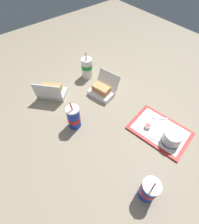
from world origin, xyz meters
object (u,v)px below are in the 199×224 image
at_px(clamshell_sandwich_front, 52,91).
at_px(clamshell_sandwich_corner, 102,90).
at_px(soda_cup_corner, 74,117).
at_px(soda_cup_back, 149,190).
at_px(food_tray, 160,131).
at_px(ketchup_cup, 148,126).
at_px(plastic_fork, 160,118).
at_px(soda_cup_front, 87,68).
at_px(cake_container, 172,138).

distance_m(clamshell_sandwich_front, clamshell_sandwich_corner, 0.38).
height_order(soda_cup_corner, soda_cup_back, soda_cup_corner).
relative_size(food_tray, ketchup_cup, 10.21).
distance_m(plastic_fork, soda_cup_front, 0.70).
relative_size(ketchup_cup, plastic_fork, 0.36).
bearing_deg(ketchup_cup, soda_cup_front, 178.61).
bearing_deg(clamshell_sandwich_corner, soda_cup_back, -22.32).
bearing_deg(soda_cup_front, cake_container, 1.00).
bearing_deg(soda_cup_corner, clamshell_sandwich_front, 176.21).
xyz_separation_m(plastic_fork, soda_cup_front, (-0.69, -0.10, 0.07)).
xyz_separation_m(ketchup_cup, soda_cup_back, (0.27, -0.32, 0.05)).
height_order(clamshell_sandwich_front, soda_cup_back, soda_cup_back).
bearing_deg(clamshell_sandwich_front, ketchup_cup, 26.43).
relative_size(clamshell_sandwich_front, soda_cup_back, 1.18).
distance_m(clamshell_sandwich_corner, soda_cup_back, 0.76).
distance_m(food_tray, soda_cup_back, 0.42).
bearing_deg(soda_cup_front, clamshell_sandwich_front, -87.31).
xyz_separation_m(cake_container, ketchup_cup, (-0.16, -0.03, -0.03)).
relative_size(soda_cup_front, soda_cup_back, 1.11).
xyz_separation_m(food_tray, clamshell_sandwich_front, (-0.73, -0.38, 0.04)).
bearing_deg(soda_cup_back, ketchup_cup, 130.18).
distance_m(ketchup_cup, plastic_fork, 0.12).
distance_m(cake_container, soda_cup_back, 0.36).
xyz_separation_m(plastic_fork, clamshell_sandwich_front, (-0.67, -0.45, 0.03)).
bearing_deg(clamshell_sandwich_front, food_tray, 27.40).
bearing_deg(cake_container, soda_cup_front, -179.00).
bearing_deg(soda_cup_corner, ketchup_cup, 47.26).
bearing_deg(ketchup_cup, plastic_fork, 87.72).
bearing_deg(plastic_fork, soda_cup_corner, -167.56).
height_order(food_tray, ketchup_cup, ketchup_cup).
relative_size(ketchup_cup, soda_cup_corner, 0.17).
xyz_separation_m(cake_container, plastic_fork, (-0.15, 0.09, -0.04)).
bearing_deg(soda_cup_back, soda_cup_front, 160.70).
distance_m(cake_container, clamshell_sandwich_front, 0.90).
height_order(cake_container, clamshell_sandwich_front, clamshell_sandwich_front).
distance_m(soda_cup_front, soda_cup_corner, 0.51).
bearing_deg(cake_container, clamshell_sandwich_front, -156.27).
xyz_separation_m(food_tray, soda_cup_corner, (-0.39, -0.40, 0.08)).
height_order(plastic_fork, clamshell_sandwich_front, clamshell_sandwich_front).
xyz_separation_m(cake_container, soda_cup_back, (0.11, -0.35, 0.02)).
distance_m(cake_container, ketchup_cup, 0.16).
relative_size(food_tray, clamshell_sandwich_front, 1.67).
height_order(soda_cup_front, soda_cup_corner, soda_cup_corner).
bearing_deg(soda_cup_front, soda_cup_back, -19.30).
xyz_separation_m(clamshell_sandwich_corner, soda_cup_back, (0.70, -0.29, 0.03)).
bearing_deg(clamshell_sandwich_front, clamshell_sandwich_corner, 52.52).
xyz_separation_m(ketchup_cup, plastic_fork, (0.00, 0.12, -0.01)).
distance_m(food_tray, ketchup_cup, 0.08).
xyz_separation_m(ketchup_cup, soda_cup_corner, (-0.33, -0.35, 0.06)).
bearing_deg(soda_cup_corner, soda_cup_front, 133.86).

